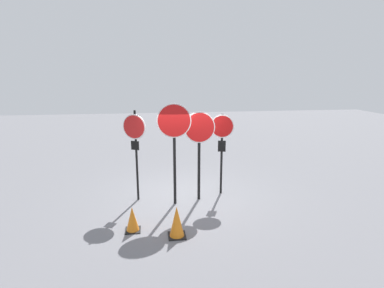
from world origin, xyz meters
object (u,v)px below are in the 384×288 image
stop_sign_0 (135,137)px  stop_sign_1 (174,132)px  traffic_cone_1 (177,222)px  stop_sign_3 (222,137)px  stop_sign_2 (199,137)px  traffic_cone_0 (132,219)px

stop_sign_0 → stop_sign_1: 1.14m
stop_sign_1 → traffic_cone_1: size_ratio=3.93×
stop_sign_3 → traffic_cone_1: bearing=-111.3°
stop_sign_2 → stop_sign_1: bearing=-162.6°
stop_sign_0 → traffic_cone_1: bearing=-38.9°
stop_sign_2 → traffic_cone_1: 2.53m
stop_sign_2 → traffic_cone_1: stop_sign_2 is taller
stop_sign_1 → stop_sign_0: bearing=162.9°
traffic_cone_0 → stop_sign_3: bearing=36.6°
stop_sign_1 → stop_sign_3: 1.56m
stop_sign_1 → traffic_cone_0: size_ratio=4.79×
stop_sign_1 → traffic_cone_1: (-0.10, -1.68, -1.68)m
stop_sign_2 → traffic_cone_0: 2.80m
stop_sign_0 → traffic_cone_0: size_ratio=4.41×
stop_sign_3 → stop_sign_0: bearing=-163.7°
stop_sign_2 → stop_sign_3: size_ratio=1.05×
stop_sign_0 → stop_sign_2: bearing=20.2°
traffic_cone_0 → stop_sign_1: bearing=50.2°
stop_sign_1 → stop_sign_3: bearing=26.4°
traffic_cone_0 → traffic_cone_1: 1.05m
stop_sign_3 → traffic_cone_0: 3.45m
stop_sign_3 → traffic_cone_0: bearing=-130.4°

